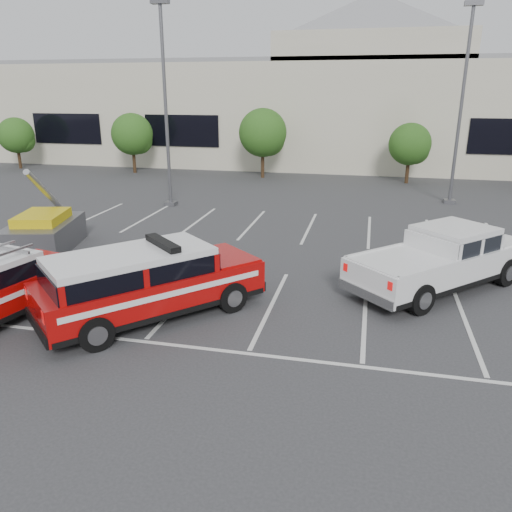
{
  "coord_description": "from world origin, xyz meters",
  "views": [
    {
      "loc": [
        2.56,
        -13.17,
        6.04
      ],
      "look_at": [
        -0.77,
        1.38,
        1.05
      ],
      "focal_mm": 35.0,
      "sensor_mm": 36.0,
      "label": 1
    }
  ],
  "objects": [
    {
      "name": "tree_mid_right",
      "position": [
        5.09,
        22.05,
        2.5
      ],
      "size": [
        2.77,
        2.77,
        3.99
      ],
      "color": "#3F2B19",
      "rests_on": "ground"
    },
    {
      "name": "fire_chief_suv",
      "position": [
        -3.17,
        -1.43,
        0.88
      ],
      "size": [
        5.73,
        6.01,
        2.14
      ],
      "rotation": [
        0.0,
        0.0,
        -0.73
      ],
      "color": "#9B0707",
      "rests_on": "ground"
    },
    {
      "name": "tree_left",
      "position": [
        -14.91,
        22.05,
        2.77
      ],
      "size": [
        3.07,
        3.07,
        4.42
      ],
      "color": "#3F2B19",
      "rests_on": "ground"
    },
    {
      "name": "light_pole_mid",
      "position": [
        7.0,
        16.0,
        5.19
      ],
      "size": [
        0.9,
        0.6,
        10.24
      ],
      "color": "#59595E",
      "rests_on": "ground"
    },
    {
      "name": "tree_far_left",
      "position": [
        -24.91,
        22.05,
        2.5
      ],
      "size": [
        2.77,
        2.77,
        3.99
      ],
      "color": "#3F2B19",
      "rests_on": "ground"
    },
    {
      "name": "ground",
      "position": [
        0.0,
        0.0,
        0.0
      ],
      "size": [
        120.0,
        120.0,
        0.0
      ],
      "primitive_type": "plane",
      "color": "#313133",
      "rests_on": "ground"
    },
    {
      "name": "light_pole_left",
      "position": [
        -8.0,
        12.0,
        5.19
      ],
      "size": [
        0.9,
        0.6,
        10.24
      ],
      "color": "#59595E",
      "rests_on": "ground"
    },
    {
      "name": "stall_markings",
      "position": [
        0.0,
        4.5,
        0.01
      ],
      "size": [
        23.0,
        15.0,
        0.01
      ],
      "primitive_type": "cube",
      "color": "silver",
      "rests_on": "ground"
    },
    {
      "name": "white_pickup",
      "position": [
        4.95,
        2.62,
        0.78
      ],
      "size": [
        6.02,
        6.06,
        1.95
      ],
      "rotation": [
        0.0,
        0.0,
        -0.78
      ],
      "color": "silver",
      "rests_on": "ground"
    },
    {
      "name": "tree_mid_left",
      "position": [
        -4.91,
        22.05,
        3.04
      ],
      "size": [
        3.37,
        3.37,
        4.85
      ],
      "color": "#3F2B19",
      "rests_on": "ground"
    },
    {
      "name": "convention_building",
      "position": [
        0.18,
        31.86,
        4.72
      ],
      "size": [
        60.0,
        16.99,
        13.2
      ],
      "color": "beige",
      "rests_on": "ground"
    },
    {
      "name": "utility_rig",
      "position": [
        -9.97,
        3.37,
        0.66
      ],
      "size": [
        3.41,
        4.3,
        3.29
      ],
      "rotation": [
        0.0,
        0.0,
        0.24
      ],
      "color": "#59595E",
      "rests_on": "ground"
    }
  ]
}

